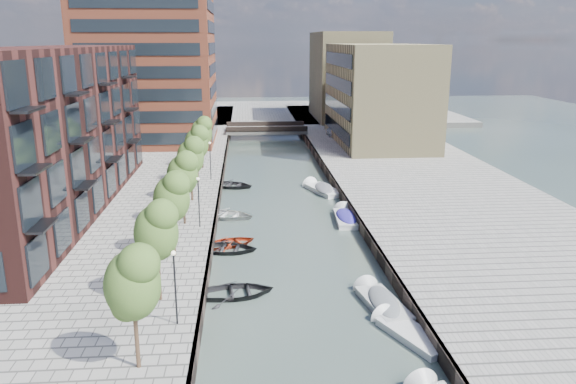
{
  "coord_description": "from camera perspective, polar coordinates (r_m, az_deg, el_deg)",
  "views": [
    {
      "loc": [
        -3.39,
        -19.27,
        15.54
      ],
      "look_at": [
        0.0,
        24.99,
        3.5
      ],
      "focal_mm": 35.0,
      "sensor_mm": 36.0,
      "label": 1
    }
  ],
  "objects": [
    {
      "name": "sloop_3",
      "position": [
        51.06,
        -6.27,
        -2.64
      ],
      "size": [
        5.93,
        5.03,
        1.04
      ],
      "primitive_type": "imported",
      "rotation": [
        0.0,
        0.0,
        1.24
      ],
      "color": "#B3B3B1",
      "rests_on": "ground"
    },
    {
      "name": "tree_1",
      "position": [
        32.36,
        -13.26,
        -3.68
      ],
      "size": [
        2.5,
        2.5,
        5.95
      ],
      "color": "#382619",
      "rests_on": "quay_left"
    },
    {
      "name": "quay_wall_left",
      "position": [
        61.21,
        -6.78,
        0.84
      ],
      "size": [
        0.25,
        140.0,
        1.0
      ],
      "primitive_type": "cube",
      "color": "#332823",
      "rests_on": "ground"
    },
    {
      "name": "motorboat_4",
      "position": [
        59.7,
        3.4,
        0.29
      ],
      "size": [
        3.91,
        6.01,
        1.9
      ],
      "color": "white",
      "rests_on": "ground"
    },
    {
      "name": "motorboat_1",
      "position": [
        35.13,
        9.35,
        -10.91
      ],
      "size": [
        2.73,
        5.48,
        1.75
      ],
      "color": "#ADAEAC",
      "rests_on": "ground"
    },
    {
      "name": "bridge",
      "position": [
        92.42,
        -2.24,
        6.36
      ],
      "size": [
        13.0,
        6.0,
        1.3
      ],
      "color": "gray",
      "rests_on": "ground"
    },
    {
      "name": "tree_4",
      "position": [
        52.53,
        -9.9,
        3.72
      ],
      "size": [
        2.5,
        2.5,
        5.95
      ],
      "color": "#382619",
      "rests_on": "quay_left"
    },
    {
      "name": "sloop_1",
      "position": [
        43.15,
        -6.29,
        -6.03
      ],
      "size": [
        5.27,
        4.19,
        0.98
      ],
      "primitive_type": "imported",
      "rotation": [
        0.0,
        0.0,
        1.39
      ],
      "color": "black",
      "rests_on": "ground"
    },
    {
      "name": "lamp_2",
      "position": [
        60.6,
        -7.91,
        3.58
      ],
      "size": [
        0.24,
        0.24,
        4.12
      ],
      "color": "black",
      "rests_on": "quay_left"
    },
    {
      "name": "water",
      "position": [
        61.37,
        -1.07,
        0.5
      ],
      "size": [
        300.0,
        300.0,
        0.0
      ],
      "primitive_type": "plane",
      "color": "#38473F",
      "rests_on": "ground"
    },
    {
      "name": "motorboat_3",
      "position": [
        50.52,
        5.89,
        -2.56
      ],
      "size": [
        2.2,
        5.56,
        1.82
      ],
      "color": "silver",
      "rests_on": "ground"
    },
    {
      "name": "apartment_block",
      "position": [
        52.54,
        -22.88,
        5.74
      ],
      "size": [
        8.0,
        38.0,
        14.0
      ],
      "primitive_type": "cube",
      "color": "black",
      "rests_on": "quay_left"
    },
    {
      "name": "tree_6",
      "position": [
        66.27,
        -8.8,
        6.11
      ],
      "size": [
        2.5,
        2.5,
        5.95
      ],
      "color": "#382619",
      "rests_on": "quay_left"
    },
    {
      "name": "sloop_4",
      "position": [
        61.56,
        -5.84,
        0.47
      ],
      "size": [
        5.94,
        5.12,
        1.03
      ],
      "primitive_type": "imported",
      "rotation": [
        0.0,
        0.0,
        1.2
      ],
      "color": "black",
      "rests_on": "ground"
    },
    {
      "name": "quay_wall_right",
      "position": [
        61.88,
        4.58,
        1.06
      ],
      "size": [
        0.25,
        140.0,
        1.0
      ],
      "primitive_type": "cube",
      "color": "#332823",
      "rests_on": "ground"
    },
    {
      "name": "sloop_2",
      "position": [
        44.37,
        -5.86,
        -5.41
      ],
      "size": [
        4.93,
        4.32,
        0.85
      ],
      "primitive_type": "imported",
      "rotation": [
        0.0,
        0.0,
        1.98
      ],
      "color": "#9F2911",
      "rests_on": "ground"
    },
    {
      "name": "tree_3",
      "position": [
        45.72,
        -10.69,
        1.98
      ],
      "size": [
        2.5,
        2.5,
        5.95
      ],
      "color": "#382619",
      "rests_on": "quay_left"
    },
    {
      "name": "tree_2",
      "position": [
        38.99,
        -11.75,
        -0.37
      ],
      "size": [
        2.5,
        2.5,
        5.95
      ],
      "color": "#382619",
      "rests_on": "quay_left"
    },
    {
      "name": "car",
      "position": [
        88.99,
        4.5,
        6.13
      ],
      "size": [
        1.59,
        3.71,
        1.25
      ],
      "primitive_type": "imported",
      "rotation": [
        0.0,
        0.0,
        0.03
      ],
      "color": "silver",
      "rests_on": "quay_right"
    },
    {
      "name": "tree_5",
      "position": [
        59.38,
        -9.29,
        5.05
      ],
      "size": [
        2.5,
        2.5,
        5.95
      ],
      "color": "#382619",
      "rests_on": "quay_left"
    },
    {
      "name": "tree_0",
      "position": [
        25.93,
        -15.55,
        -8.66
      ],
      "size": [
        2.5,
        2.5,
        5.95
      ],
      "color": "#382619",
      "rests_on": "quay_left"
    },
    {
      "name": "quay_right",
      "position": [
        64.15,
        13.35,
        1.2
      ],
      "size": [
        20.0,
        140.0,
        1.0
      ],
      "primitive_type": "cube",
      "color": "gray",
      "rests_on": "ground"
    },
    {
      "name": "far_closure",
      "position": [
        120.26,
        -2.76,
        7.97
      ],
      "size": [
        80.0,
        40.0,
        1.0
      ],
      "primitive_type": "cube",
      "color": "gray",
      "rests_on": "ground"
    },
    {
      "name": "sloop_0",
      "position": [
        36.03,
        -5.25,
        -10.44
      ],
      "size": [
        5.13,
        3.94,
        0.99
      ],
      "primitive_type": "imported",
      "rotation": [
        0.0,
        0.0,
        1.69
      ],
      "color": "black",
      "rests_on": "ground"
    },
    {
      "name": "motorboat_2",
      "position": [
        32.29,
        11.8,
        -13.74
      ],
      "size": [
        3.61,
        5.2,
        1.65
      ],
      "color": "silver",
      "rests_on": "ground"
    },
    {
      "name": "tower",
      "position": [
        85.36,
        -14.04,
        15.05
      ],
      "size": [
        18.0,
        18.0,
        30.0
      ],
      "primitive_type": "cube",
      "color": "#9B462D",
      "rests_on": "quay_left"
    },
    {
      "name": "lamp_1",
      "position": [
        45.07,
        -9.07,
        -0.5
      ],
      "size": [
        0.24,
        0.24,
        4.12
      ],
      "color": "black",
      "rests_on": "quay_left"
    },
    {
      "name": "lamp_0",
      "position": [
        30.05,
        -11.42,
        -8.74
      ],
      "size": [
        0.24,
        0.24,
        4.12
      ],
      "color": "black",
      "rests_on": "quay_left"
    },
    {
      "name": "tan_block_far",
      "position": [
        109.2,
        5.98,
        11.66
      ],
      "size": [
        12.0,
        20.0,
        16.0
      ],
      "primitive_type": "cube",
      "color": "tan",
      "rests_on": "quay_right"
    },
    {
      "name": "tan_block_near",
      "position": [
        83.89,
        9.14,
        9.83
      ],
      "size": [
        12.0,
        25.0,
        14.0
      ],
      "primitive_type": "cube",
      "color": "tan",
      "rests_on": "quay_right"
    }
  ]
}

